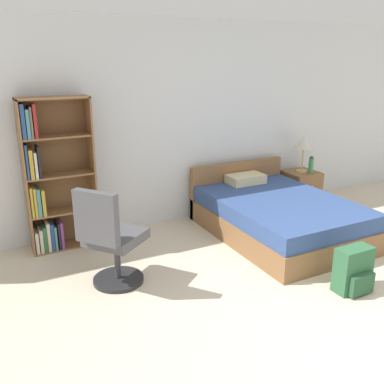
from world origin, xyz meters
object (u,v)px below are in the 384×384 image
at_px(bed, 276,215).
at_px(table_lamp, 304,144).
at_px(water_bottle, 311,165).
at_px(bookshelf, 51,181).
at_px(backpack_green, 354,271).
at_px(nightstand, 301,188).
at_px(office_chair, 110,240).

bearing_deg(bed, table_lamp, 35.80).
height_order(bed, water_bottle, water_bottle).
distance_m(bookshelf, backpack_green, 3.31).
bearing_deg(nightstand, table_lamp, 88.41).
bearing_deg(office_chair, bed, 8.02).
xyz_separation_m(office_chair, table_lamp, (3.22, 1.05, 0.44)).
relative_size(bookshelf, nightstand, 3.39).
distance_m(nightstand, water_bottle, 0.39).
relative_size(office_chair, nightstand, 2.00).
distance_m(office_chair, nightstand, 3.39).
bearing_deg(table_lamp, water_bottle, -62.44).
relative_size(bed, nightstand, 3.96).
bearing_deg(backpack_green, water_bottle, 58.07).
height_order(office_chair, table_lamp, table_lamp).
bearing_deg(backpack_green, office_chair, 150.61).
xyz_separation_m(table_lamp, water_bottle, (0.06, -0.12, -0.30)).
distance_m(bed, water_bottle, 1.30).
distance_m(bookshelf, table_lamp, 3.54).
bearing_deg(nightstand, bookshelf, 178.26).
bearing_deg(backpack_green, bookshelf, 135.59).
distance_m(bed, office_chair, 2.24).
relative_size(bed, backpack_green, 4.60).
distance_m(bed, backpack_green, 1.45).
distance_m(nightstand, table_lamp, 0.67).
bearing_deg(bookshelf, office_chair, -74.52).
xyz_separation_m(bookshelf, office_chair, (0.32, -1.15, -0.33)).
height_order(bookshelf, bed, bookshelf).
bearing_deg(table_lamp, bookshelf, 178.37).
bearing_deg(office_chair, table_lamp, 17.96).
bearing_deg(bookshelf, water_bottle, -3.48).
bearing_deg(backpack_green, bed, 82.07).
height_order(office_chair, nightstand, office_chair).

